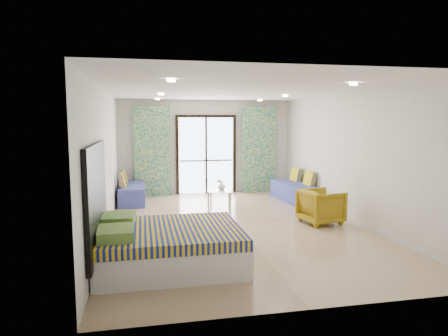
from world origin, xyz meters
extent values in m
cube|color=black|center=(0.00, 3.71, 2.24)|extent=(1.76, 0.08, 0.08)
cube|color=black|center=(-0.84, 3.71, 1.10)|extent=(0.08, 0.08, 2.20)
cube|color=black|center=(0.84, 3.71, 1.10)|extent=(0.08, 0.08, 2.20)
cube|color=black|center=(0.00, 3.71, 1.10)|extent=(0.05, 0.06, 2.20)
cube|color=#595451|center=(0.00, 3.73, 0.95)|extent=(1.52, 0.03, 0.04)
cube|color=white|center=(-1.55, 3.57, 1.25)|extent=(1.00, 0.10, 2.50)
cube|color=white|center=(1.55, 3.57, 1.25)|extent=(1.00, 0.10, 2.50)
cylinder|color=#FFE0B2|center=(-1.40, -2.00, 2.67)|extent=(0.12, 0.12, 0.02)
cylinder|color=#FFE0B2|center=(1.40, -2.00, 2.67)|extent=(0.12, 0.12, 0.02)
cylinder|color=#FFE0B2|center=(-1.40, 1.00, 2.67)|extent=(0.12, 0.12, 0.02)
cylinder|color=#FFE0B2|center=(1.40, 1.00, 2.67)|extent=(0.12, 0.12, 0.02)
cylinder|color=#FFE0B2|center=(-1.40, 3.00, 2.67)|extent=(0.12, 0.12, 0.02)
cylinder|color=#FFE0B2|center=(1.40, 3.00, 2.67)|extent=(0.12, 0.12, 0.02)
cube|color=black|center=(-2.46, -2.04, 1.05)|extent=(0.06, 2.10, 1.50)
cube|color=silver|center=(-2.47, -0.79, 1.05)|extent=(0.02, 0.10, 0.10)
cube|color=silver|center=(-1.45, -2.04, 0.21)|extent=(2.06, 1.65, 0.41)
cube|color=navy|center=(-1.45, -2.04, 0.49)|extent=(2.04, 1.68, 0.15)
cube|color=#155560|center=(-2.19, -2.43, 0.64)|extent=(0.49, 0.59, 0.14)
cube|color=#155560|center=(-2.19, -1.65, 0.64)|extent=(0.50, 0.60, 0.14)
cube|color=#3D4491|center=(-2.10, 2.75, 0.18)|extent=(0.66, 1.66, 0.37)
cube|color=#3D4491|center=(-2.10, 2.75, 0.41)|extent=(0.64, 1.63, 0.09)
cube|color=navy|center=(-2.33, 2.36, 0.63)|extent=(0.19, 0.42, 0.38)
cube|color=navy|center=(-2.33, 3.14, 0.63)|extent=(0.19, 0.42, 0.38)
cube|color=#3D4491|center=(2.10, 2.10, 0.19)|extent=(0.78, 1.73, 0.37)
cube|color=#3D4491|center=(2.10, 2.10, 0.42)|extent=(0.77, 1.69, 0.09)
cube|color=navy|center=(2.36, 1.72, 0.64)|extent=(0.22, 0.43, 0.39)
cube|color=navy|center=(2.30, 2.51, 0.64)|extent=(0.22, 0.43, 0.39)
cylinder|color=silver|center=(-0.26, 1.73, 0.19)|extent=(0.06, 0.06, 0.37)
cylinder|color=silver|center=(0.22, 1.58, 0.19)|extent=(0.06, 0.06, 0.37)
cylinder|color=silver|center=(-0.12, 2.21, 0.19)|extent=(0.06, 0.06, 0.37)
cylinder|color=silver|center=(0.36, 2.07, 0.19)|extent=(0.06, 0.06, 0.37)
cube|color=#8CA59E|center=(0.05, 1.90, 0.37)|extent=(0.72, 0.72, 0.02)
sphere|color=white|center=(0.10, 1.88, 0.58)|extent=(0.07, 0.07, 0.07)
sphere|color=white|center=(0.06, 1.94, 0.60)|extent=(0.07, 0.07, 0.07)
sphere|color=white|center=(0.01, 1.91, 0.62)|extent=(0.07, 0.07, 0.07)
sphere|color=white|center=(0.04, 1.85, 0.64)|extent=(0.07, 0.07, 0.07)
imported|color=white|center=(0.11, 1.98, 0.48)|extent=(0.23, 0.23, 0.18)
imported|color=#9D7D14|center=(1.77, -0.23, 0.39)|extent=(0.83, 0.87, 0.78)
camera|label=1|loc=(-1.82, -7.74, 2.12)|focal=32.00mm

